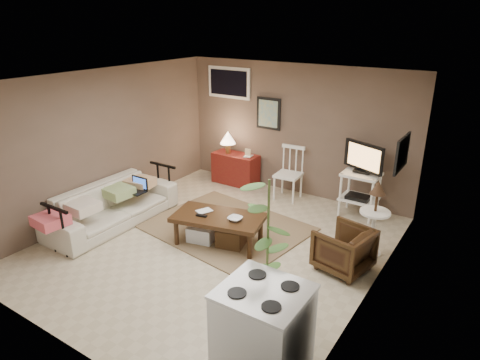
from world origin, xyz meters
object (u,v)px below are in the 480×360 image
Objects in this scene: red_console at (235,166)px; armchair at (344,247)px; spindle_chair at (289,175)px; tv_stand at (361,178)px; potted_plant at (268,250)px; sofa at (112,199)px; stove at (263,335)px; coffee_table at (218,227)px; side_table at (375,210)px.

red_console is 3.47m from armchair.
tv_stand reaches higher than spindle_chair.
armchair is at bearing 78.02° from potted_plant.
sofa is 2.07× the size of red_console.
red_console is at bearing 126.82° from stove.
potted_plant is (2.64, -3.31, 0.54)m from red_console.
red_console is 1.09× the size of stove.
tv_stand is 3.92m from stove.
potted_plant is 0.88m from stove.
coffee_table is at bearing 142.55° from potted_plant.
red_console reaches higher than coffee_table.
armchair is 2.17m from stove.
armchair is (3.60, 0.75, -0.10)m from sofa.
armchair reaches higher than coffee_table.
red_console is at bearing 158.60° from side_table.
coffee_table is at bearing -61.78° from red_console.
tv_stand reaches higher than armchair.
coffee_table is 0.65× the size of sofa.
side_table reaches higher than red_console.
red_console is 1.25m from spindle_chair.
sofa is at bearing -104.08° from red_console.
tv_stand is 1.80m from armchair.
red_console is 0.84× the size of tv_stand.
spindle_chair is (1.24, -0.10, 0.09)m from red_console.
coffee_table is 2.56m from stove.
coffee_table is at bearing -123.70° from tv_stand.
armchair is at bearing -31.78° from red_console.
side_table is (3.15, -1.23, 0.32)m from red_console.
spindle_chair is at bearing 88.20° from coffee_table.
spindle_chair is at bearing 149.13° from side_table.
side_table is at bearing 86.76° from stove.
coffee_table is 1.87m from sofa.
stove is at bearing -65.87° from spindle_chair.
tv_stand is 1.93× the size of armchair.
tv_stand is at bearing 96.15° from stove.
coffee_table is 1.34× the size of red_console.
red_console is 0.62× the size of potted_plant.
potted_plant reaches higher than armchair.
coffee_table is at bearing 135.20° from stove.
stove is (0.35, -0.68, -0.43)m from potted_plant.
coffee_table is at bearing -66.54° from armchair.
tv_stand is at bearing -52.51° from sofa.
potted_plant is at bearing -0.23° from armchair.
sofa is at bearing -142.51° from tv_stand.
potted_plant is at bearing -66.60° from spindle_chair.
potted_plant is (1.39, -3.22, 0.46)m from spindle_chair.
tv_stand reaches higher than stove.
red_console reaches higher than armchair.
potted_plant is at bearing -88.85° from tv_stand.
sofa is at bearing -66.53° from armchair.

